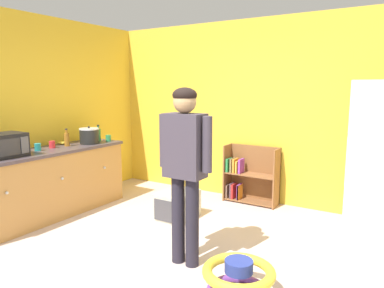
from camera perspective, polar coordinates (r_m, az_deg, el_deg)
The scene contains 16 objects.
ground_plane at distance 3.75m, azimuth -2.29°, elevation -18.20°, with size 12.00×12.00×0.00m, color beige.
back_wall at distance 5.43m, azimuth 11.60°, elevation 4.99°, with size 5.20×0.06×2.70m, color yellow.
left_side_wall at distance 5.76m, azimuth -19.87°, elevation 4.85°, with size 0.06×2.99×2.70m, color yellow.
kitchen_counter at distance 5.17m, azimuth -21.94°, elevation -5.78°, with size 0.65×2.25×0.90m.
bookshelf at distance 5.48m, azimuth 8.90°, elevation -5.26°, with size 0.80×0.28×0.85m.
standing_person at distance 3.39m, azimuth -1.13°, elevation -2.46°, with size 0.57×0.23×1.71m.
baby_walker at distance 3.18m, azimuth 7.37°, elevation -20.41°, with size 0.60×0.60×0.32m.
pet_carrier at distance 4.81m, azimuth -2.42°, elevation -9.62°, with size 0.42×0.55×0.36m.
microwave at distance 4.75m, azimuth -27.83°, elevation -0.21°, with size 0.37×0.48×0.28m.
crock_pot at distance 5.42m, azimuth -15.95°, elevation 1.24°, with size 0.28×0.28×0.25m.
banana_bunch at distance 5.47m, azimuth -19.66°, elevation 0.22°, with size 0.15×0.16×0.04m.
amber_bottle at distance 5.29m, azimuth -19.20°, elevation 0.74°, with size 0.07×0.07×0.25m.
green_glass_bottle at distance 5.67m, azimuth -14.59°, elevation 1.48°, with size 0.07×0.07×0.25m.
green_cup at distance 5.60m, azimuth -13.09°, elevation 0.91°, with size 0.08×0.08×0.10m, color #329150.
teal_cup at distance 5.05m, azimuth -23.22°, elevation -0.46°, with size 0.08×0.08×0.10m, color teal.
red_cup at distance 5.21m, azimuth -21.26°, elevation -0.07°, with size 0.08×0.08×0.10m, color red.
Camera 1 is at (1.88, -2.75, 1.72)m, focal length 33.71 mm.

